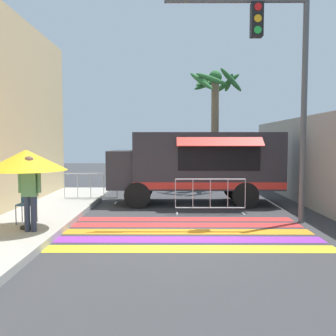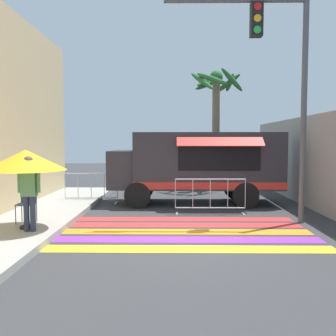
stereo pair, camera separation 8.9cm
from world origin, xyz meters
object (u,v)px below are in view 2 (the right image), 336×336
at_px(patio_umbrella, 26,160).
at_px(barricade_front, 210,196).
at_px(traffic_signal_pole, 278,64).
at_px(vendor_person, 29,188).
at_px(food_truck, 194,162).
at_px(palm_tree, 216,104).
at_px(folding_chair, 27,200).
at_px(barricade_side, 91,188).

relative_size(patio_umbrella, barricade_front, 0.87).
bearing_deg(traffic_signal_pole, vendor_person, -164.16).
height_order(patio_umbrella, vendor_person, patio_umbrella).
relative_size(food_truck, palm_tree, 1.10).
bearing_deg(folding_chair, traffic_signal_pole, 27.16).
bearing_deg(barricade_front, vendor_person, -146.69).
bearing_deg(palm_tree, folding_chair, -126.11).
distance_m(barricade_side, palm_tree, 7.21).
bearing_deg(barricade_front, folding_chair, -157.90).
bearing_deg(folding_chair, barricade_side, 99.39).
bearing_deg(vendor_person, barricade_side, 99.10).
relative_size(folding_chair, barricade_front, 0.44).
height_order(traffic_signal_pole, folding_chair, traffic_signal_pole).
bearing_deg(barricade_front, patio_umbrella, -150.46).
height_order(barricade_side, palm_tree, palm_tree).
bearing_deg(traffic_signal_pole, barricade_front, 144.36).
relative_size(folding_chair, vendor_person, 0.55).
bearing_deg(folding_chair, food_truck, 62.12).
height_order(patio_umbrella, barricade_side, patio_umbrella).
distance_m(patio_umbrella, barricade_side, 4.88).
relative_size(food_truck, folding_chair, 6.32).
distance_m(vendor_person, barricade_front, 5.43).
bearing_deg(vendor_person, patio_umbrella, 133.80).
xyz_separation_m(food_truck, traffic_signal_pole, (2.08, -3.27, 2.85)).
height_order(traffic_signal_pole, barricade_side, traffic_signal_pole).
bearing_deg(barricade_front, barricade_side, 154.10).
xyz_separation_m(traffic_signal_pole, patio_umbrella, (-6.38, -1.45, -2.54)).
bearing_deg(vendor_person, barricade_front, 46.42).
bearing_deg(patio_umbrella, traffic_signal_pole, 12.84).
bearing_deg(barricade_side, vendor_person, -94.01).
relative_size(food_truck, vendor_person, 3.46).
distance_m(traffic_signal_pole, folding_chair, 7.58).
distance_m(food_truck, traffic_signal_pole, 4.81).
xyz_separation_m(traffic_signal_pole, folding_chair, (-6.62, -0.80, -3.61)).
xyz_separation_m(folding_chair, barricade_side, (0.78, 4.03, -0.20)).
xyz_separation_m(food_truck, vendor_person, (-4.12, -5.02, -0.33)).
bearing_deg(patio_umbrella, vendor_person, -59.31).
distance_m(patio_umbrella, folding_chair, 1.27).
relative_size(barricade_front, palm_tree, 0.40).
relative_size(patio_umbrella, vendor_person, 1.09).
bearing_deg(traffic_signal_pole, food_truck, 122.47).
distance_m(folding_chair, vendor_person, 1.13).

